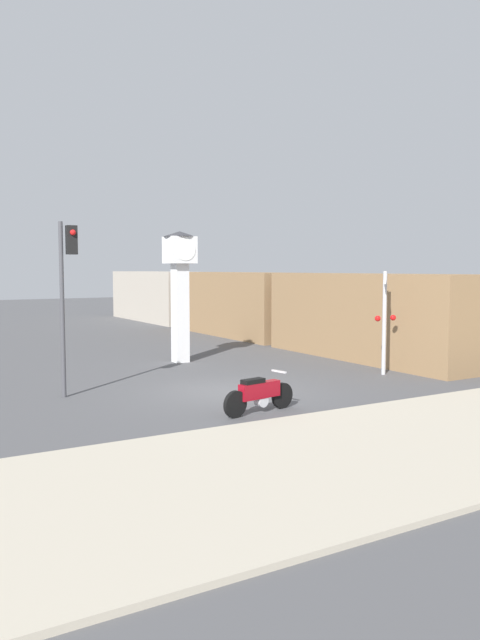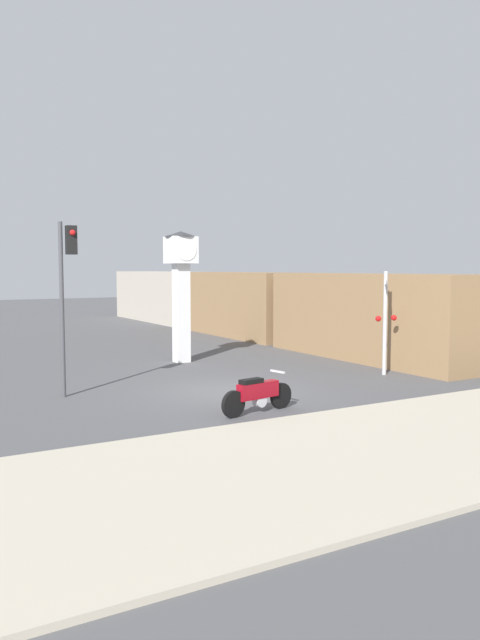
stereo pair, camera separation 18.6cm
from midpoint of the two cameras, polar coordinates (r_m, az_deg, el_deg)
ground_plane at (r=18.45m, az=-0.95°, el=-6.53°), size 120.00×120.00×0.00m
sidewalk_strip at (r=13.09m, az=14.03°, el=-11.16°), size 36.00×6.00×0.10m
motorcycle at (r=15.66m, az=1.97°, el=-6.78°), size 2.24×0.62×1.00m
clock_tower at (r=23.99m, az=-5.19°, el=4.02°), size 1.22×1.22×5.02m
freight_train at (r=34.13m, az=-0.06°, el=1.53°), size 2.80×31.79×3.40m
traffic_light at (r=18.01m, az=-15.32°, el=3.70°), size 0.50×0.35×4.89m
railroad_crossing_signal at (r=21.62m, az=13.38°, el=0.15°), size 0.90×0.82×3.52m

